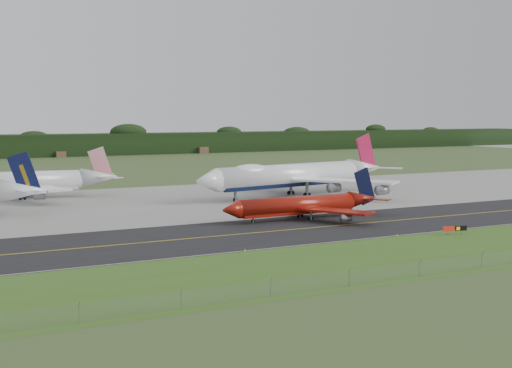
% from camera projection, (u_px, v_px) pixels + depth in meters
% --- Properties ---
extents(ground, '(600.00, 600.00, 0.00)m').
position_uv_depth(ground, '(333.00, 222.00, 150.97)').
color(ground, '#314620').
rests_on(ground, ground).
extents(grass_verge, '(400.00, 30.00, 0.01)m').
position_uv_depth(grass_verge, '(450.00, 250.00, 120.22)').
color(grass_verge, '#395E1B').
rests_on(grass_verge, ground).
extents(taxiway, '(400.00, 32.00, 0.02)m').
position_uv_depth(taxiway, '(344.00, 225.00, 147.46)').
color(taxiway, black).
rests_on(taxiway, ground).
extents(apron, '(400.00, 78.00, 0.01)m').
position_uv_depth(apron, '(228.00, 198.00, 195.78)').
color(apron, gray).
rests_on(apron, ground).
extents(taxiway_centreline, '(400.00, 0.40, 0.00)m').
position_uv_depth(taxiway_centreline, '(344.00, 225.00, 147.45)').
color(taxiway_centreline, gold).
rests_on(taxiway_centreline, taxiway).
extents(taxiway_edge_line, '(400.00, 0.25, 0.00)m').
position_uv_depth(taxiway_edge_line, '(392.00, 236.00, 133.84)').
color(taxiway_edge_line, silver).
rests_on(taxiway_edge_line, taxiway).
extents(perimeter_fence, '(320.00, 0.10, 320.00)m').
position_uv_depth(perimeter_fence, '(511.00, 257.00, 108.69)').
color(perimeter_fence, slate).
rests_on(perimeter_fence, ground).
extents(horizon_treeline, '(700.00, 25.00, 12.00)m').
position_uv_depth(horizon_treeline, '(52.00, 146.00, 390.96)').
color(horizon_treeline, black).
rests_on(horizon_treeline, ground).
extents(jet_ba_747, '(67.81, 55.44, 17.11)m').
position_uv_depth(jet_ba_747, '(295.00, 175.00, 199.61)').
color(jet_ba_747, white).
rests_on(jet_ba_747, ground).
extents(jet_red_737, '(39.80, 32.53, 10.77)m').
position_uv_depth(jet_red_737, '(305.00, 205.00, 156.08)').
color(jet_red_737, maroon).
rests_on(jet_red_737, ground).
extents(jet_star_tail, '(52.64, 43.77, 13.88)m').
position_uv_depth(jet_star_tail, '(20.00, 182.00, 192.71)').
color(jet_star_tail, silver).
rests_on(jet_star_tail, ground).
extents(taxiway_sign, '(5.04, 1.12, 1.70)m').
position_uv_depth(taxiway_sign, '(455.00, 229.00, 135.13)').
color(taxiway_sign, slate).
rests_on(taxiway_sign, ground).
extents(edge_marker_left, '(0.16, 0.16, 0.50)m').
position_uv_depth(edge_marker_left, '(245.00, 251.00, 118.19)').
color(edge_marker_left, yellow).
rests_on(edge_marker_left, ground).
extents(edge_marker_center, '(0.16, 0.16, 0.50)m').
position_uv_depth(edge_marker_center, '(397.00, 235.00, 133.20)').
color(edge_marker_center, yellow).
rests_on(edge_marker_center, ground).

